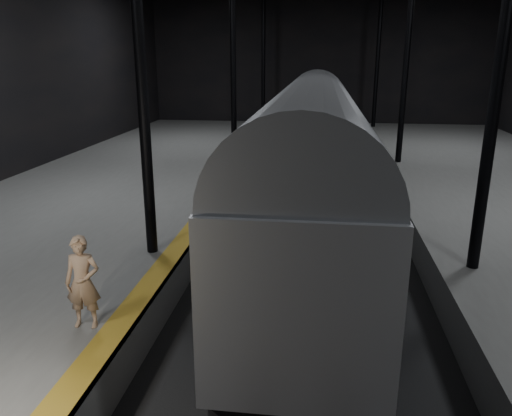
# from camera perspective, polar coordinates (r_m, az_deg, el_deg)

# --- Properties ---
(ground) EXTENTS (44.00, 44.00, 0.00)m
(ground) POSITION_cam_1_polar(r_m,az_deg,el_deg) (16.12, 6.11, -3.58)
(ground) COLOR black
(ground) RESTS_ON ground
(platform_left) EXTENTS (9.00, 43.80, 1.00)m
(platform_left) POSITION_cam_1_polar(r_m,az_deg,el_deg) (17.72, -18.86, -0.81)
(platform_left) COLOR #575654
(platform_left) RESTS_ON ground
(tactile_strip) EXTENTS (0.50, 43.80, 0.01)m
(tactile_strip) POSITION_cam_1_polar(r_m,az_deg,el_deg) (16.17, -5.36, 0.27)
(tactile_strip) COLOR olive
(tactile_strip) RESTS_ON platform_left
(track) EXTENTS (2.40, 43.00, 0.24)m
(track) POSITION_cam_1_polar(r_m,az_deg,el_deg) (16.09, 6.12, -3.36)
(track) COLOR #3F3328
(track) RESTS_ON ground
(train) EXTENTS (2.77, 18.46, 4.94)m
(train) POSITION_cam_1_polar(r_m,az_deg,el_deg) (15.13, 6.41, 5.90)
(train) COLOR #A8AAB0
(train) RESTS_ON ground
(woman) EXTENTS (0.66, 0.47, 1.69)m
(woman) POSITION_cam_1_polar(r_m,az_deg,el_deg) (9.31, -19.18, -8.02)
(woman) COLOR tan
(woman) RESTS_ON platform_left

